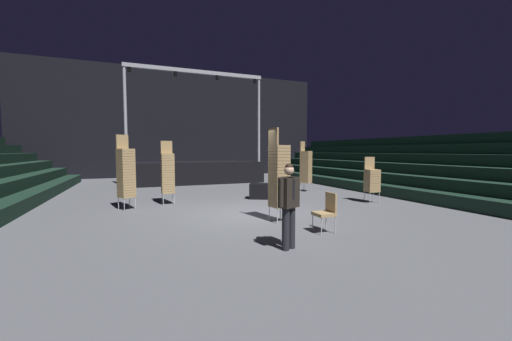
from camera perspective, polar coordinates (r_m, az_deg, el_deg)
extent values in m
cube|color=#515459|center=(9.31, -0.71, -8.59)|extent=(22.00, 30.00, 0.10)
cube|color=black|center=(23.80, -14.04, 8.64)|extent=(22.00, 0.30, 8.00)
cube|color=black|center=(14.00, 24.94, -3.62)|extent=(0.75, 24.00, 0.45)
cube|color=black|center=(14.51, 27.02, -1.65)|extent=(0.75, 24.00, 0.45)
cube|color=black|center=(15.05, 28.95, 0.19)|extent=(0.75, 24.00, 0.45)
cube|color=black|center=(15.62, 30.74, 1.90)|extent=(0.75, 24.00, 0.45)
cube|color=black|center=(16.22, 32.41, 3.49)|extent=(0.75, 24.00, 0.45)
cube|color=black|center=(16.84, 33.96, 4.95)|extent=(0.75, 24.00, 0.45)
cube|color=black|center=(18.48, -11.60, -0.34)|extent=(7.96, 2.77, 1.27)
cylinder|color=#9EA0A8|center=(17.11, -23.61, 9.72)|extent=(0.16, 0.16, 5.06)
cylinder|color=#9EA0A8|center=(18.49, 0.53, 9.57)|extent=(0.16, 0.16, 5.06)
cube|color=#9EA0A8|center=(17.87, -11.17, 17.95)|extent=(7.66, 0.20, 0.20)
cylinder|color=black|center=(17.51, -22.97, 17.28)|extent=(0.18, 0.18, 0.22)
cylinder|color=black|center=(17.64, -15.05, 17.35)|extent=(0.18, 0.18, 0.22)
cylinder|color=black|center=(18.06, -7.38, 17.12)|extent=(0.18, 0.18, 0.22)
cylinder|color=black|center=(18.77, -0.20, 16.64)|extent=(0.18, 0.18, 0.22)
cylinder|color=black|center=(6.12, 6.76, -10.71)|extent=(0.15, 0.15, 0.84)
cylinder|color=black|center=(5.98, 5.68, -11.04)|extent=(0.15, 0.15, 0.84)
cube|color=silver|center=(5.87, 6.73, -4.20)|extent=(0.20, 0.16, 0.59)
cube|color=black|center=(5.91, 6.28, -4.14)|extent=(0.46, 0.37, 0.59)
cube|color=black|center=(5.83, 7.17, -3.55)|extent=(0.06, 0.03, 0.38)
cylinder|color=black|center=(6.09, 7.66, -3.80)|extent=(0.13, 0.13, 0.55)
cylinder|color=black|center=(5.73, 4.80, -4.27)|extent=(0.13, 0.13, 0.55)
sphere|color=#DBAD89|center=(5.87, 6.31, 0.06)|extent=(0.20, 0.20, 0.20)
sphere|color=black|center=(5.86, 6.31, 0.59)|extent=(0.16, 0.16, 0.16)
cylinder|color=#B2B5BA|center=(10.80, -21.98, -5.79)|extent=(0.02, 0.02, 0.40)
cylinder|color=#B2B5BA|center=(10.62, -23.78, -5.99)|extent=(0.02, 0.02, 0.40)
cylinder|color=#B2B5BA|center=(11.13, -22.94, -5.54)|extent=(0.02, 0.02, 0.40)
cylinder|color=#B2B5BA|center=(10.96, -24.70, -5.73)|extent=(0.02, 0.02, 0.40)
cube|color=#A38456|center=(10.84, -23.39, -4.50)|extent=(0.60, 0.60, 0.08)
cube|color=#A38456|center=(10.83, -23.40, -4.05)|extent=(0.60, 0.60, 0.08)
cube|color=#A38456|center=(10.82, -23.41, -3.60)|extent=(0.60, 0.60, 0.08)
cube|color=#A38456|center=(10.81, -23.42, -3.16)|extent=(0.60, 0.60, 0.08)
cube|color=#A38456|center=(10.80, -23.43, -2.71)|extent=(0.60, 0.60, 0.08)
cube|color=#A38456|center=(10.79, -23.45, -2.26)|extent=(0.60, 0.60, 0.08)
cube|color=#A38456|center=(10.78, -23.46, -1.81)|extent=(0.60, 0.60, 0.08)
cube|color=#A38456|center=(10.77, -23.47, -1.36)|extent=(0.60, 0.60, 0.08)
cube|color=#A38456|center=(10.77, -23.48, -0.91)|extent=(0.60, 0.60, 0.08)
cube|color=#A38456|center=(10.76, -23.49, -0.46)|extent=(0.60, 0.60, 0.08)
cube|color=#A38456|center=(10.75, -23.51, -0.01)|extent=(0.60, 0.60, 0.08)
cube|color=#A38456|center=(10.75, -23.52, 0.44)|extent=(0.60, 0.60, 0.08)
cube|color=#A38456|center=(10.75, -23.53, 0.90)|extent=(0.60, 0.60, 0.08)
cube|color=#A38456|center=(10.74, -23.54, 1.35)|extent=(0.60, 0.60, 0.08)
cube|color=#A38456|center=(10.74, -23.55, 1.80)|extent=(0.60, 0.60, 0.08)
cube|color=#A38456|center=(10.74, -23.57, 2.25)|extent=(0.60, 0.60, 0.08)
cube|color=#A38456|center=(10.74, -23.58, 2.71)|extent=(0.60, 0.60, 0.08)
cube|color=#A38456|center=(10.73, -23.59, 3.16)|extent=(0.60, 0.60, 0.08)
cube|color=#A38456|center=(10.73, -23.60, 3.62)|extent=(0.60, 0.60, 0.08)
cube|color=#A38456|center=(10.91, -24.12, 5.03)|extent=(0.38, 0.24, 0.46)
cylinder|color=#B2B5BA|center=(14.68, 10.45, -3.09)|extent=(0.02, 0.02, 0.40)
cylinder|color=#B2B5BA|center=(14.34, 9.80, -3.25)|extent=(0.02, 0.02, 0.40)
cylinder|color=#B2B5BA|center=(14.85, 9.12, -3.00)|extent=(0.02, 0.02, 0.40)
cylinder|color=#B2B5BA|center=(14.51, 8.45, -3.15)|extent=(0.02, 0.02, 0.40)
cube|color=#A38456|center=(14.57, 9.46, -2.18)|extent=(0.61, 0.61, 0.08)
cube|color=#A38456|center=(14.56, 9.47, -1.85)|extent=(0.61, 0.61, 0.08)
cube|color=#A38456|center=(14.55, 9.47, -1.51)|extent=(0.61, 0.61, 0.08)
cube|color=#A38456|center=(14.54, 9.47, -1.18)|extent=(0.61, 0.61, 0.08)
cube|color=#A38456|center=(14.54, 9.48, -0.84)|extent=(0.61, 0.61, 0.08)
cube|color=#A38456|center=(14.53, 9.48, -0.51)|extent=(0.61, 0.61, 0.08)
cube|color=#A38456|center=(14.52, 9.48, -0.18)|extent=(0.61, 0.61, 0.08)
cube|color=#A38456|center=(14.52, 9.49, 0.16)|extent=(0.61, 0.61, 0.08)
cube|color=#A38456|center=(14.51, 9.49, 0.49)|extent=(0.61, 0.61, 0.08)
cube|color=#A38456|center=(14.51, 9.50, 0.83)|extent=(0.61, 0.61, 0.08)
cube|color=#A38456|center=(14.50, 9.50, 1.16)|extent=(0.61, 0.61, 0.08)
cube|color=#A38456|center=(14.50, 9.50, 1.50)|extent=(0.61, 0.61, 0.08)
cube|color=#A38456|center=(14.50, 9.51, 1.83)|extent=(0.61, 0.61, 0.08)
cube|color=#A38456|center=(14.49, 9.51, 2.17)|extent=(0.61, 0.61, 0.08)
cube|color=#A38456|center=(14.49, 9.51, 2.51)|extent=(0.61, 0.61, 0.08)
cube|color=#A38456|center=(14.49, 9.52, 2.84)|extent=(0.61, 0.61, 0.08)
cube|color=#A38456|center=(14.49, 9.52, 3.18)|extent=(0.61, 0.61, 0.08)
cube|color=#A38456|center=(14.49, 9.52, 3.51)|extent=(0.61, 0.61, 0.08)
cube|color=#A38456|center=(14.58, 8.85, 4.59)|extent=(0.37, 0.26, 0.46)
cylinder|color=#B2B5BA|center=(12.08, 22.39, -4.81)|extent=(0.02, 0.02, 0.40)
cylinder|color=#B2B5BA|center=(11.87, 20.87, -4.92)|extent=(0.02, 0.02, 0.40)
cylinder|color=#B2B5BA|center=(12.39, 21.39, -4.57)|extent=(0.02, 0.02, 0.40)
cylinder|color=#B2B5BA|center=(12.19, 19.90, -4.67)|extent=(0.02, 0.02, 0.40)
cube|color=#A38456|center=(12.10, 21.16, -3.60)|extent=(0.51, 0.51, 0.08)
cube|color=#A38456|center=(12.09, 21.17, -3.20)|extent=(0.51, 0.51, 0.08)
cube|color=#A38456|center=(12.08, 21.18, -2.80)|extent=(0.51, 0.51, 0.08)
cube|color=#A38456|center=(12.07, 21.19, -2.40)|extent=(0.51, 0.51, 0.08)
cube|color=#A38456|center=(12.06, 21.20, -2.00)|extent=(0.51, 0.51, 0.08)
cube|color=#A38456|center=(12.05, 21.21, -1.60)|extent=(0.51, 0.51, 0.08)
cube|color=#A38456|center=(12.05, 21.22, -1.20)|extent=(0.51, 0.51, 0.08)
cube|color=#A38456|center=(12.04, 21.23, -0.79)|extent=(0.51, 0.51, 0.08)
cube|color=#A38456|center=(12.03, 21.24, -0.39)|extent=(0.51, 0.51, 0.08)
cube|color=#A38456|center=(12.03, 21.25, 0.01)|extent=(0.51, 0.51, 0.08)
cube|color=#A38456|center=(12.18, 20.78, 1.35)|extent=(0.41, 0.12, 0.46)
cylinder|color=#B2B5BA|center=(8.64, 4.64, -7.88)|extent=(0.02, 0.02, 0.40)
cylinder|color=#B2B5BA|center=(8.35, 6.23, -8.31)|extent=(0.02, 0.02, 0.40)
cylinder|color=#B2B5BA|center=(8.42, 2.55, -8.18)|extent=(0.02, 0.02, 0.40)
cylinder|color=#B2B5BA|center=(8.12, 4.10, -8.64)|extent=(0.02, 0.02, 0.40)
cube|color=#A38456|center=(8.33, 4.39, -6.62)|extent=(0.51, 0.51, 0.08)
cube|color=#A38456|center=(8.32, 4.39, -6.04)|extent=(0.51, 0.51, 0.08)
cube|color=#A38456|center=(8.31, 4.40, -5.47)|extent=(0.51, 0.51, 0.08)
cube|color=#A38456|center=(8.29, 4.40, -4.89)|extent=(0.51, 0.51, 0.08)
cube|color=#A38456|center=(8.28, 4.40, -4.30)|extent=(0.51, 0.51, 0.08)
cube|color=#A38456|center=(8.27, 4.40, -3.72)|extent=(0.51, 0.51, 0.08)
cube|color=#A38456|center=(8.26, 4.41, -3.14)|extent=(0.51, 0.51, 0.08)
cube|color=#A38456|center=(8.25, 4.41, -2.55)|extent=(0.51, 0.51, 0.08)
cube|color=#A38456|center=(8.24, 4.41, -1.96)|extent=(0.51, 0.51, 0.08)
cube|color=#A38456|center=(8.23, 4.42, -1.37)|extent=(0.51, 0.51, 0.08)
cube|color=#A38456|center=(8.22, 4.42, -0.78)|extent=(0.51, 0.51, 0.08)
cube|color=#A38456|center=(8.22, 4.42, -0.19)|extent=(0.51, 0.51, 0.08)
cube|color=#A38456|center=(8.21, 4.43, 0.40)|extent=(0.51, 0.51, 0.08)
cube|color=#A38456|center=(8.21, 4.43, 0.99)|extent=(0.51, 0.51, 0.08)
cube|color=#A38456|center=(8.20, 4.43, 1.58)|extent=(0.51, 0.51, 0.08)
cube|color=#A38456|center=(8.20, 4.44, 2.18)|extent=(0.51, 0.51, 0.08)
cube|color=#A38456|center=(8.20, 4.44, 2.77)|extent=(0.51, 0.51, 0.08)
cube|color=#A38456|center=(8.20, 4.44, 3.36)|extent=(0.51, 0.51, 0.08)
cube|color=#A38456|center=(8.20, 4.44, 3.96)|extent=(0.51, 0.51, 0.08)
cube|color=#A38456|center=(8.20, 4.45, 4.55)|extent=(0.51, 0.51, 0.08)
cube|color=#A38456|center=(8.09, 3.34, 6.50)|extent=(0.12, 0.41, 0.46)
cylinder|color=#B2B5BA|center=(11.27, -15.29, -5.25)|extent=(0.02, 0.02, 0.40)
cylinder|color=#B2B5BA|center=(11.23, -17.22, -5.33)|extent=(0.02, 0.02, 0.40)
cylinder|color=#B2B5BA|center=(11.64, -15.55, -4.97)|extent=(0.02, 0.02, 0.40)
cylinder|color=#B2B5BA|center=(11.60, -17.42, -5.04)|extent=(0.02, 0.02, 0.40)
cube|color=#A38456|center=(11.40, -16.39, -3.94)|extent=(0.45, 0.45, 0.08)
cube|color=#A38456|center=(11.39, -16.40, -3.52)|extent=(0.45, 0.45, 0.08)
cube|color=#A38456|center=(11.38, -16.41, -3.09)|extent=(0.45, 0.45, 0.08)
cube|color=#A38456|center=(11.37, -16.42, -2.67)|extent=(0.45, 0.45, 0.08)
cube|color=#A38456|center=(11.36, -16.43, -2.24)|extent=(0.45, 0.45, 0.08)
cube|color=#A38456|center=(11.35, -16.43, -1.82)|extent=(0.45, 0.45, 0.08)
cube|color=#A38456|center=(11.34, -16.44, -1.39)|extent=(0.45, 0.45, 0.08)
cube|color=#A38456|center=(11.34, -16.45, -0.96)|extent=(0.45, 0.45, 0.08)
cube|color=#A38456|center=(11.33, -16.46, -0.53)|extent=(0.45, 0.45, 0.08)
cube|color=#A38456|center=(11.32, -16.47, -0.10)|extent=(0.45, 0.45, 0.08)
cube|color=#A38456|center=(11.32, -16.47, 0.33)|extent=(0.45, 0.45, 0.08)
cube|color=#A38456|center=(11.31, -16.48, 0.76)|extent=(0.45, 0.45, 0.08)
cube|color=#A38456|center=(11.31, -16.49, 1.19)|extent=(0.45, 0.45, 0.08)
cube|color=#A38456|center=(11.31, -16.50, 1.62)|extent=(0.45, 0.45, 0.08)
cube|color=#A38456|center=(11.30, -16.51, 2.05)|extent=(0.45, 0.45, 0.08)
cube|color=#A38456|center=(11.30, -16.51, 2.48)|extent=(0.45, 0.45, 0.08)
cube|color=#A38456|center=(11.30, -16.52, 2.91)|extent=(0.45, 0.45, 0.08)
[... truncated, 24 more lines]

